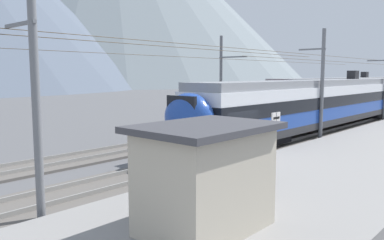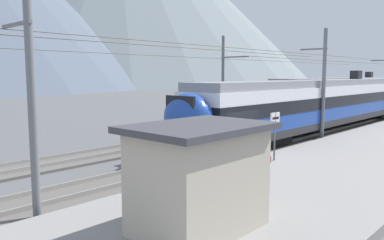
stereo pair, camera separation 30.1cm
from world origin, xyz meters
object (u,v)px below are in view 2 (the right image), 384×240
(catenary_mast_mid, at_px, (322,82))
(handbag_beside_passenger, at_px, (237,179))
(potted_plant_platform_edge, at_px, (208,164))
(train_far_track, at_px, (351,92))
(passenger_walking, at_px, (226,163))
(handbag_near_sign, at_px, (268,159))
(platform_sign, at_px, (275,125))
(catenary_mast_west, at_px, (30,89))
(platform_shelter, at_px, (199,177))
(catenary_mast_far_side, at_px, (225,79))
(train_near_platform, at_px, (329,101))

(catenary_mast_mid, distance_m, handbag_beside_passenger, 13.20)
(handbag_beside_passenger, distance_m, potted_plant_platform_edge, 1.36)
(train_far_track, distance_m, passenger_walking, 36.67)
(handbag_near_sign, bearing_deg, passenger_walking, -165.30)
(platform_sign, height_order, handbag_beside_passenger, platform_sign)
(catenary_mast_west, bearing_deg, handbag_near_sign, -9.79)
(catenary_mast_west, bearing_deg, handbag_beside_passenger, -22.33)
(catenary_mast_mid, distance_m, platform_sign, 8.74)
(train_far_track, relative_size, handbag_beside_passenger, 93.12)
(catenary_mast_mid, height_order, platform_sign, catenary_mast_mid)
(handbag_near_sign, bearing_deg, platform_shelter, -160.20)
(catenary_mast_west, relative_size, handbag_beside_passenger, 107.18)
(catenary_mast_west, xyz_separation_m, platform_sign, (10.46, -1.65, -1.89))
(catenary_mast_west, height_order, potted_plant_platform_edge, catenary_mast_west)
(platform_shelter, bearing_deg, catenary_mast_far_side, 36.50)
(train_near_platform, xyz_separation_m, catenary_mast_mid, (-4.36, -1.41, 1.51))
(passenger_walking, bearing_deg, handbag_beside_passenger, 15.47)
(catenary_mast_far_side, bearing_deg, potted_plant_platform_edge, -143.95)
(catenary_mast_mid, xyz_separation_m, potted_plant_platform_edge, (-12.64, -1.31, -2.90))
(potted_plant_platform_edge, bearing_deg, catenary_mast_mid, 5.91)
(passenger_walking, relative_size, handbag_near_sign, 3.98)
(catenary_mast_far_side, xyz_separation_m, platform_sign, (-9.22, -10.15, -1.89))
(catenary_mast_far_side, bearing_deg, catenary_mast_west, -156.63)
(handbag_beside_passenger, height_order, handbag_near_sign, handbag_near_sign)
(catenary_mast_mid, relative_size, catenary_mast_far_side, 1.00)
(train_far_track, relative_size, handbag_near_sign, 82.12)
(train_near_platform, xyz_separation_m, catenary_mast_far_side, (-3.53, 7.09, 1.60))
(passenger_walking, xyz_separation_m, potted_plant_platform_edge, (0.94, 1.59, -0.43))
(passenger_walking, distance_m, platform_shelter, 3.49)
(handbag_beside_passenger, bearing_deg, potted_plant_platform_edge, 95.30)
(catenary_mast_west, bearing_deg, catenary_mast_far_side, 23.37)
(potted_plant_platform_edge, bearing_deg, catenary_mast_far_side, 36.05)
(passenger_walking, height_order, platform_shelter, platform_shelter)
(catenary_mast_mid, bearing_deg, handbag_beside_passenger, -168.27)
(catenary_mast_west, xyz_separation_m, potted_plant_platform_edge, (6.20, -1.30, -2.99))
(catenary_mast_west, relative_size, potted_plant_platform_edge, 43.50)
(train_far_track, relative_size, catenary_mast_mid, 0.87)
(train_far_track, bearing_deg, handbag_beside_passenger, -165.40)
(catenary_mast_far_side, distance_m, potted_plant_platform_edge, 16.93)
(train_far_track, height_order, handbag_near_sign, train_far_track)
(train_far_track, bearing_deg, catenary_mast_far_side, 174.20)
(train_far_track, height_order, platform_sign, train_far_track)
(train_far_track, xyz_separation_m, passenger_walking, (-35.47, -9.26, -0.96))
(passenger_walking, distance_m, potted_plant_platform_edge, 1.89)
(passenger_walking, height_order, potted_plant_platform_edge, passenger_walking)
(passenger_walking, bearing_deg, catenary_mast_west, 151.21)
(handbag_near_sign, bearing_deg, potted_plant_platform_edge, 173.84)
(handbag_beside_passenger, bearing_deg, catenary_mast_far_side, 39.74)
(handbag_beside_passenger, distance_m, platform_shelter, 4.72)
(handbag_beside_passenger, bearing_deg, catenary_mast_mid, 11.73)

